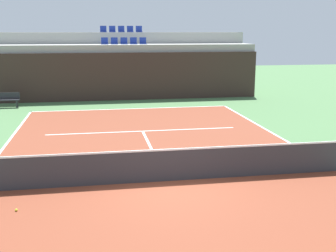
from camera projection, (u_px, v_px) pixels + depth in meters
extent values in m
plane|color=#477042|center=(167.00, 181.00, 12.39)|extent=(80.00, 80.00, 0.00)
cube|color=brown|center=(167.00, 181.00, 12.39)|extent=(11.00, 24.00, 0.01)
cube|color=white|center=(131.00, 109.00, 23.88)|extent=(11.00, 0.10, 0.00)
cube|color=white|center=(143.00, 131.00, 18.54)|extent=(8.26, 0.10, 0.00)
cube|color=white|center=(153.00, 151.00, 15.46)|extent=(0.10, 6.40, 0.00)
cube|color=#33231E|center=(126.00, 76.00, 26.74)|extent=(17.01, 0.30, 2.97)
cube|color=#9E9E99|center=(125.00, 71.00, 27.98)|extent=(17.01, 2.40, 3.44)
cube|color=#9E9E99|center=(122.00, 62.00, 30.21)|extent=(17.01, 2.40, 4.20)
cube|color=navy|center=(105.00, 44.00, 27.39)|extent=(0.44, 0.44, 0.04)
cube|color=navy|center=(105.00, 41.00, 27.54)|extent=(0.44, 0.04, 0.40)
cube|color=navy|center=(114.00, 44.00, 27.50)|extent=(0.44, 0.44, 0.04)
cube|color=navy|center=(114.00, 41.00, 27.64)|extent=(0.44, 0.04, 0.40)
cube|color=navy|center=(124.00, 44.00, 27.60)|extent=(0.44, 0.44, 0.04)
cube|color=navy|center=(124.00, 40.00, 27.75)|extent=(0.44, 0.04, 0.40)
cube|color=navy|center=(134.00, 44.00, 27.71)|extent=(0.44, 0.44, 0.04)
cube|color=navy|center=(133.00, 40.00, 27.85)|extent=(0.44, 0.04, 0.40)
cube|color=navy|center=(143.00, 44.00, 27.81)|extent=(0.44, 0.44, 0.04)
cube|color=navy|center=(143.00, 40.00, 27.95)|extent=(0.44, 0.04, 0.40)
cube|color=navy|center=(103.00, 32.00, 29.53)|extent=(0.44, 0.44, 0.04)
cube|color=navy|center=(103.00, 29.00, 29.68)|extent=(0.44, 0.04, 0.40)
cube|color=navy|center=(112.00, 32.00, 29.64)|extent=(0.44, 0.44, 0.04)
cube|color=navy|center=(112.00, 29.00, 29.78)|extent=(0.44, 0.04, 0.40)
cube|color=navy|center=(121.00, 32.00, 29.74)|extent=(0.44, 0.44, 0.04)
cube|color=navy|center=(121.00, 29.00, 29.89)|extent=(0.44, 0.04, 0.40)
cube|color=navy|center=(130.00, 32.00, 29.85)|extent=(0.44, 0.44, 0.04)
cube|color=navy|center=(130.00, 29.00, 29.99)|extent=(0.44, 0.04, 0.40)
cube|color=navy|center=(139.00, 32.00, 29.95)|extent=(0.44, 0.44, 0.04)
cube|color=navy|center=(139.00, 29.00, 30.09)|extent=(0.44, 0.04, 0.40)
cube|color=#333338|center=(167.00, 166.00, 12.29)|extent=(10.90, 0.02, 0.92)
cube|color=white|center=(167.00, 150.00, 12.18)|extent=(10.90, 0.04, 0.05)
cube|color=#232328|center=(6.00, 100.00, 24.15)|extent=(1.50, 0.40, 0.05)
cube|color=#232328|center=(6.00, 96.00, 24.27)|extent=(1.50, 0.04, 0.36)
cube|color=#2D2D33|center=(17.00, 104.00, 24.16)|extent=(0.06, 0.06, 0.42)
cube|color=#2D2D33|center=(18.00, 103.00, 24.43)|extent=(0.06, 0.06, 0.42)
sphere|color=#CCE033|center=(16.00, 210.00, 10.30)|extent=(0.07, 0.07, 0.07)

